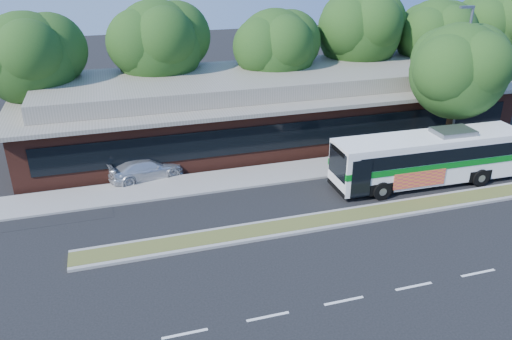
# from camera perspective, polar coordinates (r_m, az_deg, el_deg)

# --- Properties ---
(ground) EXTENTS (120.00, 120.00, 0.00)m
(ground) POSITION_cam_1_polar(r_m,az_deg,el_deg) (24.44, 11.21, -6.05)
(ground) COLOR black
(ground) RESTS_ON ground
(median_strip) EXTENTS (26.00, 1.10, 0.15)m
(median_strip) POSITION_cam_1_polar(r_m,az_deg,el_deg) (24.85, 10.59, -5.24)
(median_strip) COLOR #505925
(median_strip) RESTS_ON ground
(sidewalk) EXTENTS (44.00, 2.60, 0.12)m
(sidewalk) POSITION_cam_1_polar(r_m,az_deg,el_deg) (29.53, 5.58, 0.02)
(sidewalk) COLOR gray
(sidewalk) RESTS_ON ground
(plaza_building) EXTENTS (33.20, 11.20, 4.45)m
(plaza_building) POSITION_cam_1_polar(r_m,az_deg,el_deg) (34.58, 1.60, 7.48)
(plaza_building) COLOR #4F2218
(plaza_building) RESTS_ON ground
(lamp_post) EXTENTS (0.93, 0.18, 9.07)m
(lamp_post) POSITION_cam_1_polar(r_m,az_deg,el_deg) (32.41, 22.32, 9.60)
(lamp_post) COLOR slate
(lamp_post) RESTS_ON ground
(tree_bg_a) EXTENTS (6.47, 5.80, 8.63)m
(tree_bg_a) POSITION_cam_1_polar(r_m,az_deg,el_deg) (34.36, -23.88, 11.77)
(tree_bg_a) COLOR black
(tree_bg_a) RESTS_ON ground
(tree_bg_b) EXTENTS (6.69, 6.00, 9.00)m
(tree_bg_b) POSITION_cam_1_polar(r_m,az_deg,el_deg) (35.28, -10.51, 14.14)
(tree_bg_b) COLOR black
(tree_bg_b) RESTS_ON ground
(tree_bg_c) EXTENTS (6.24, 5.60, 8.26)m
(tree_bg_c) POSITION_cam_1_polar(r_m,az_deg,el_deg) (36.18, 2.75, 13.87)
(tree_bg_c) COLOR black
(tree_bg_c) RESTS_ON ground
(tree_bg_d) EXTENTS (6.91, 6.20, 9.37)m
(tree_bg_d) POSITION_cam_1_polar(r_m,az_deg,el_deg) (39.81, 12.24, 15.55)
(tree_bg_d) COLOR black
(tree_bg_d) RESTS_ON ground
(tree_bg_e) EXTENTS (6.47, 5.80, 8.50)m
(tree_bg_e) POSITION_cam_1_polar(r_m,az_deg,el_deg) (42.27, 20.18, 14.20)
(tree_bg_e) COLOR black
(tree_bg_e) RESTS_ON ground
(tree_bg_f) EXTENTS (6.69, 6.00, 8.92)m
(tree_bg_f) POSITION_cam_1_polar(r_m,az_deg,el_deg) (46.76, 25.67, 14.59)
(tree_bg_f) COLOR black
(tree_bg_f) RESTS_ON ground
(transit_bus) EXTENTS (10.90, 2.72, 3.04)m
(transit_bus) POSITION_cam_1_polar(r_m,az_deg,el_deg) (28.87, 19.19, 1.66)
(transit_bus) COLOR white
(transit_bus) RESTS_ON ground
(sedan) EXTENTS (4.52, 2.56, 1.23)m
(sedan) POSITION_cam_1_polar(r_m,az_deg,el_deg) (28.96, -12.45, 0.23)
(sedan) COLOR silver
(sedan) RESTS_ON ground
(sidewalk_tree) EXTENTS (6.32, 5.67, 8.14)m
(sidewalk_tree) POSITION_cam_1_polar(r_m,az_deg,el_deg) (32.76, 22.59, 10.67)
(sidewalk_tree) COLOR black
(sidewalk_tree) RESTS_ON ground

